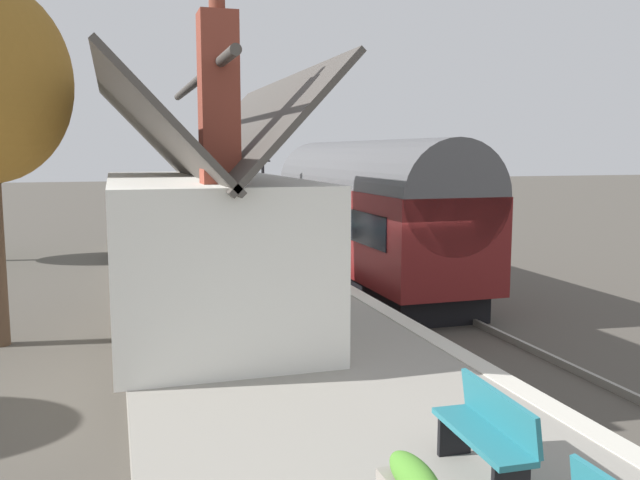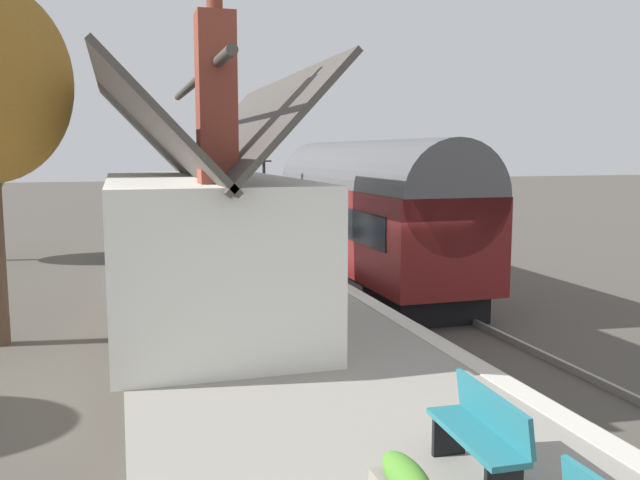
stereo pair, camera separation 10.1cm
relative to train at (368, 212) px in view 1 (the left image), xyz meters
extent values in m
plane|color=#4C473F|center=(-4.36, 0.90, -2.22)|extent=(160.00, 160.00, 0.00)
cube|color=gray|center=(-4.36, 4.51, -1.80)|extent=(32.00, 5.23, 0.85)
cube|color=beige|center=(-4.36, 2.08, -1.36)|extent=(32.00, 0.36, 0.02)
cube|color=gray|center=(-4.36, -0.72, -2.15)|extent=(52.00, 0.08, 0.14)
cube|color=gray|center=(-4.36, 0.72, -2.15)|extent=(52.00, 0.08, 0.14)
cube|color=black|center=(-0.01, 0.00, -1.87)|extent=(10.07, 2.29, 0.70)
cube|color=maroon|center=(-0.01, 0.00, -0.37)|extent=(10.95, 2.70, 2.30)
cylinder|color=#515154|center=(-0.01, 0.00, 0.78)|extent=(10.95, 2.65, 2.65)
cube|color=black|center=(-0.01, 1.36, -0.08)|extent=(9.31, 0.03, 0.80)
cylinder|color=black|center=(3.28, 0.00, -1.87)|extent=(0.70, 2.16, 0.70)
cylinder|color=black|center=(-3.29, 0.00, -1.87)|extent=(0.70, 2.16, 0.70)
cube|color=black|center=(5.49, 0.00, 0.03)|extent=(0.04, 2.16, 0.90)
cylinder|color=#F2EDCC|center=(5.51, 0.00, -0.95)|extent=(0.06, 0.24, 0.24)
cube|color=red|center=(5.55, 0.00, -1.40)|extent=(0.16, 2.56, 0.24)
cube|color=white|center=(-5.89, 5.64, -0.03)|extent=(7.46, 3.31, 2.67)
cube|color=#47423D|center=(-5.89, 4.81, 2.19)|extent=(7.96, 1.90, 2.03)
cube|color=#47423D|center=(-5.89, 6.47, 2.19)|extent=(7.96, 1.90, 2.03)
cylinder|color=#47423D|center=(-5.89, 5.64, 3.08)|extent=(7.96, 0.16, 0.16)
cube|color=brown|center=(-8.36, 5.64, 2.57)|extent=(0.56, 0.56, 2.52)
cube|color=teal|center=(-5.64, 3.97, -0.32)|extent=(0.90, 0.06, 2.10)
cube|color=teal|center=(-7.04, 3.97, 0.33)|extent=(0.80, 0.05, 1.10)
cube|color=teal|center=(-4.24, 3.97, 0.33)|extent=(0.80, 0.05, 1.10)
cube|color=#26727F|center=(1.33, 3.99, -0.92)|extent=(1.41, 0.45, 0.06)
cube|color=#26727F|center=(1.34, 3.81, -0.69)|extent=(1.40, 0.16, 0.40)
cube|color=black|center=(0.77, 3.97, -1.15)|extent=(0.07, 0.36, 0.44)
cube|color=black|center=(1.89, 4.01, -1.15)|extent=(0.07, 0.36, 0.44)
cube|color=#26727F|center=(-13.13, 3.90, -0.92)|extent=(1.41, 0.46, 0.06)
cube|color=#26727F|center=(-13.14, 3.72, -0.69)|extent=(1.40, 0.16, 0.40)
cube|color=black|center=(-12.57, 3.88, -1.15)|extent=(0.07, 0.36, 0.44)
cube|color=#26727F|center=(4.76, 3.96, -0.92)|extent=(1.42, 0.46, 0.06)
cube|color=#26727F|center=(4.76, 3.78, -0.69)|extent=(1.40, 0.17, 0.40)
cube|color=black|center=(4.20, 3.93, -1.15)|extent=(0.08, 0.36, 0.44)
cube|color=black|center=(5.32, 3.98, -1.15)|extent=(0.08, 0.36, 0.44)
cone|color=teal|center=(5.71, 5.92, -1.20)|extent=(0.49, 0.49, 0.35)
cylinder|color=teal|center=(5.71, 5.92, -1.34)|extent=(0.27, 0.27, 0.06)
ellipsoid|color=#3D8438|center=(5.71, 5.92, -0.78)|extent=(0.70, 0.70, 0.57)
cone|color=#BB2055|center=(5.71, 5.92, -0.53)|extent=(0.12, 0.12, 0.28)
ellipsoid|color=#4C8C2D|center=(-13.75, 4.88, -0.91)|extent=(0.85, 0.29, 0.29)
cylinder|color=black|center=(2.92, 2.54, 0.13)|extent=(0.10, 0.10, 2.99)
cylinder|color=black|center=(2.92, 2.54, 1.47)|extent=(0.05, 0.50, 0.05)
cube|color=beige|center=(2.92, 2.54, 1.76)|extent=(0.24, 0.24, 0.32)
cone|color=black|center=(2.92, 2.54, 1.98)|extent=(0.32, 0.32, 0.14)
cylinder|color=black|center=(-0.56, 2.98, -0.82)|extent=(0.06, 0.06, 1.10)
cylinder|color=black|center=(0.04, 2.98, -0.82)|extent=(0.06, 0.06, 1.10)
cube|color=maroon|center=(-0.26, 2.98, -0.05)|extent=(0.90, 0.06, 0.44)
cube|color=black|center=(-0.26, 2.98, -0.05)|extent=(0.96, 0.03, 0.50)
camera|label=1|loc=(-18.59, 7.20, 1.80)|focal=37.82mm
camera|label=2|loc=(-18.62, 7.10, 1.80)|focal=37.82mm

